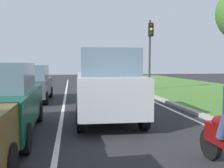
{
  "coord_description": "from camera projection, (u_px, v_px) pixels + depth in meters",
  "views": [
    {
      "loc": [
        -0.38,
        1.06,
        1.84
      ],
      "look_at": [
        0.91,
        8.78,
        1.2
      ],
      "focal_mm": 39.81,
      "sensor_mm": 36.0,
      "label": 1
    }
  ],
  "objects": [
    {
      "name": "lane_line_center",
      "position": [
        65.0,
        99.0,
        12.82
      ],
      "size": [
        0.12,
        32.0,
        0.01
      ],
      "primitive_type": "cube",
      "color": "silver",
      "rests_on": "ground"
    },
    {
      "name": "ground_plane",
      "position": [
        78.0,
        99.0,
        12.93
      ],
      "size": [
        60.0,
        60.0,
        0.0
      ],
      "primitive_type": "plane",
      "color": "#262628"
    },
    {
      "name": "traffic_light_near_right",
      "position": [
        150.0,
        43.0,
        16.93
      ],
      "size": [
        0.32,
        0.5,
        4.81
      ],
      "color": "#2D2D2D",
      "rests_on": "ground"
    },
    {
      "name": "car_hatchback_far",
      "position": [
        32.0,
        83.0,
        12.16
      ],
      "size": [
        1.76,
        3.71,
        1.78
      ],
      "rotation": [
        0.0,
        0.0,
        -0.01
      ],
      "color": "#474C51",
      "rests_on": "ground"
    },
    {
      "name": "lane_line_right_edge",
      "position": [
        145.0,
        98.0,
        13.52
      ],
      "size": [
        0.12,
        32.0,
        0.01
      ],
      "primitive_type": "cube",
      "color": "silver",
      "rests_on": "ground"
    },
    {
      "name": "curb_right",
      "position": [
        154.0,
        96.0,
        13.6
      ],
      "size": [
        0.24,
        48.0,
        0.12
      ],
      "primitive_type": "cube",
      "color": "#9E9B93",
      "rests_on": "ground"
    },
    {
      "name": "car_suv_ahead",
      "position": [
        107.0,
        84.0,
        8.22
      ],
      "size": [
        2.11,
        4.57,
        2.28
      ],
      "rotation": [
        0.0,
        0.0,
        -0.04
      ],
      "color": "#B7BABF",
      "rests_on": "ground"
    }
  ]
}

